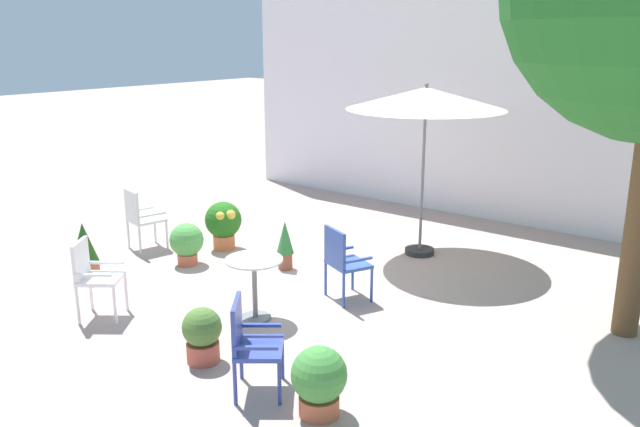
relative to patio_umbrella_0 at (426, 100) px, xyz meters
name	(u,v)px	position (x,y,z in m)	size (l,w,h in m)	color
ground_plane	(304,278)	(-0.72, -1.87, -2.29)	(60.00, 60.00, 0.00)	#B0958C
villa_facade	(460,87)	(-0.72, 2.55, -0.01)	(9.21, 0.30, 4.57)	white
patio_umbrella_0	(426,100)	(0.00, 0.00, 0.00)	(2.27, 2.27, 2.53)	#2D2D2D
cafe_table_0	(254,278)	(-0.34, -3.21, -1.78)	(0.66, 0.66, 0.74)	white
patio_chair_0	(141,216)	(-3.43, -2.44, -1.75)	(0.54, 0.56, 0.95)	silver
patio_chair_1	(343,258)	(0.12, -2.13, -1.75)	(0.63, 0.60, 0.93)	#314FA1
patio_chair_2	(93,273)	(-1.83, -4.31, -1.74)	(0.63, 0.63, 0.93)	white
patio_chair_3	(250,340)	(0.72, -4.38, -1.77)	(0.64, 0.65, 0.90)	#314299
potted_plant_0	(187,242)	(-2.39, -2.46, -1.95)	(0.48, 0.48, 0.61)	#CB6144
potted_plant_1	(319,380)	(1.45, -4.30, -1.95)	(0.49, 0.49, 0.63)	#B25B3B
potted_plant_2	(285,243)	(-1.16, -1.73, -1.91)	(0.25, 0.25, 0.70)	brown
potted_plant_3	(223,222)	(-2.48, -1.64, -1.87)	(0.57, 0.56, 0.74)	#D06B41
potted_plant_4	(85,251)	(-2.99, -3.69, -1.89)	(0.36, 0.36, 0.79)	#A95734
potted_plant_5	(202,333)	(-0.06, -4.27, -1.99)	(0.40, 0.40, 0.57)	#B85440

